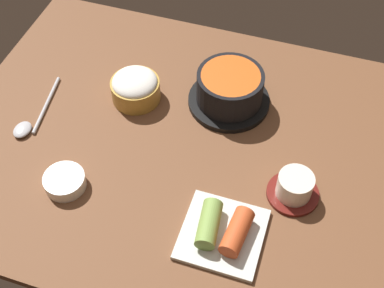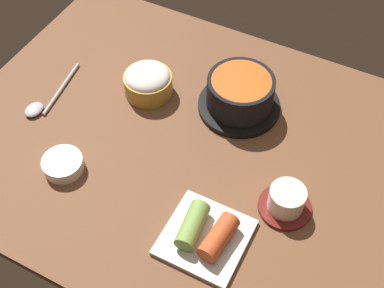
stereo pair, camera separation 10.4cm
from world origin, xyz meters
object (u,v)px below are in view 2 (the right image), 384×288
stone_pot (240,95)px  kimchi_plate (205,234)px  rice_bowl (148,81)px  tea_cup_with_saucer (286,201)px  spoon (44,102)px  side_bowl_near (63,164)px

stone_pot → kimchi_plate: bearing=-76.6°
rice_bowl → tea_cup_with_saucer: 41.35cm
rice_bowl → spoon: bearing=-143.6°
stone_pot → side_bowl_near: bearing=-128.0°
spoon → tea_cup_with_saucer: bearing=-0.7°
stone_pot → tea_cup_with_saucer: bearing=-47.1°
tea_cup_with_saucer → rice_bowl: bearing=159.1°
rice_bowl → kimchi_plate: rice_bowl is taller
kimchi_plate → side_bowl_near: size_ratio=1.83×
side_bowl_near → spoon: (-14.63, 12.45, -0.92)cm
tea_cup_with_saucer → kimchi_plate: tea_cup_with_saucer is taller
tea_cup_with_saucer → side_bowl_near: bearing=-164.7°
spoon → rice_bowl: bearing=36.4°
side_bowl_near → spoon: side_bowl_near is taller
stone_pot → rice_bowl: stone_pot is taller
side_bowl_near → stone_pot: bearing=52.0°
kimchi_plate → stone_pot: bearing=103.4°
tea_cup_with_saucer → spoon: bearing=179.3°
kimchi_plate → spoon: 48.95cm
stone_pot → side_bowl_near: 40.08cm
stone_pot → side_bowl_near: stone_pot is taller
kimchi_plate → tea_cup_with_saucer: bearing=50.4°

